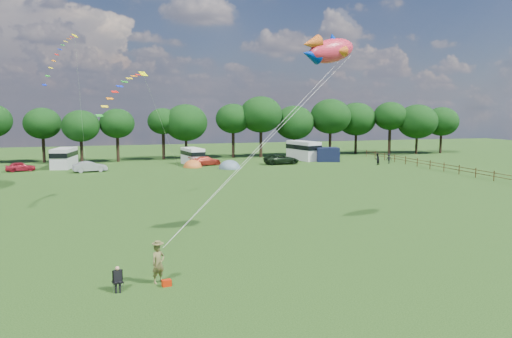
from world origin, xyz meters
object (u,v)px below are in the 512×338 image
object	(u,v)px
kite_flyer	(158,263)
campervan_c	(193,156)
car_b	(90,167)
walker_b	(389,159)
fish_kite	(328,50)
campervan_d	(303,150)
tent_greyblue	(230,168)
car_d	(281,159)
tent_orange	(193,167)
campervan_b	(64,157)
camp_chair	(118,276)
car_c	(205,161)
walker_a	(377,159)
car_a	(20,167)

from	to	relation	value
kite_flyer	campervan_c	bearing A→B (deg)	50.31
car_b	walker_b	distance (m)	42.93
campervan_c	fish_kite	world-z (taller)	fish_kite
campervan_d	walker_b	size ratio (longest dim) A/B	4.49
tent_greyblue	kite_flyer	bearing A→B (deg)	-107.22
campervan_c	tent_greyblue	xyz separation A→B (m)	(4.15, -6.19, -1.30)
car_d	tent_orange	xyz separation A→B (m)	(-13.32, -0.31, -0.71)
car_b	campervan_b	xyz separation A→B (m)	(-3.64, 5.81, 0.78)
campervan_d	camp_chair	distance (m)	59.47
car_d	tent_greyblue	distance (m)	9.25
walker_b	campervan_d	bearing A→B (deg)	-36.95
campervan_b	walker_b	distance (m)	47.14
fish_kite	car_b	bearing A→B (deg)	96.43
car_b	car_c	xyz separation A→B (m)	(15.79, 3.14, -0.00)
car_c	camp_chair	world-z (taller)	car_c
campervan_b	fish_kite	distance (m)	49.95
walker_a	kite_flyer	bearing A→B (deg)	25.41
campervan_b	camp_chair	bearing A→B (deg)	-161.79
kite_flyer	camp_chair	xyz separation A→B (m)	(-1.88, -0.50, -0.27)
campervan_d	campervan_b	bearing A→B (deg)	76.06
car_a	fish_kite	size ratio (longest dim) A/B	0.88
car_d	walker_b	world-z (taller)	walker_b
campervan_c	fish_kite	bearing A→B (deg)	171.72
tent_orange	tent_greyblue	world-z (taller)	tent_greyblue
camp_chair	walker_b	distance (m)	58.96
tent_greyblue	campervan_b	bearing A→B (deg)	162.00
campervan_c	camp_chair	size ratio (longest dim) A/B	4.62
car_c	campervan_b	distance (m)	19.62
campervan_d	campervan_c	bearing A→B (deg)	80.33
car_c	car_d	bearing A→B (deg)	-119.62
campervan_b	campervan_d	size ratio (longest dim) A/B	0.90
car_b	kite_flyer	bearing A→B (deg)	173.61
car_b	walker_b	bearing A→B (deg)	-104.98
car_a	walker_a	xyz separation A→B (m)	(48.99, -6.26, 0.23)
kite_flyer	walker_a	distance (m)	54.48
tent_orange	fish_kite	distance (m)	42.22
car_c	walker_a	size ratio (longest dim) A/B	2.70
campervan_b	walker_b	xyz separation A→B (m)	(46.53, -7.50, -0.74)
campervan_c	fish_kite	size ratio (longest dim) A/B	1.24
kite_flyer	walker_a	xyz separation A→B (m)	(35.18, 41.59, -0.09)
car_c	tent_orange	bearing A→B (deg)	103.96
campervan_b	walker_b	size ratio (longest dim) A/B	4.05
tent_greyblue	campervan_d	bearing A→B (deg)	29.59
car_c	campervan_d	distance (m)	16.96
car_a	campervan_b	distance (m)	5.90
car_a	kite_flyer	world-z (taller)	kite_flyer
car_c	walker_b	bearing A→B (deg)	-123.30
campervan_b	car_b	bearing A→B (deg)	-137.25
car_a	fish_kite	distance (m)	50.17
campervan_b	walker_a	size ratio (longest dim) A/B	3.47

